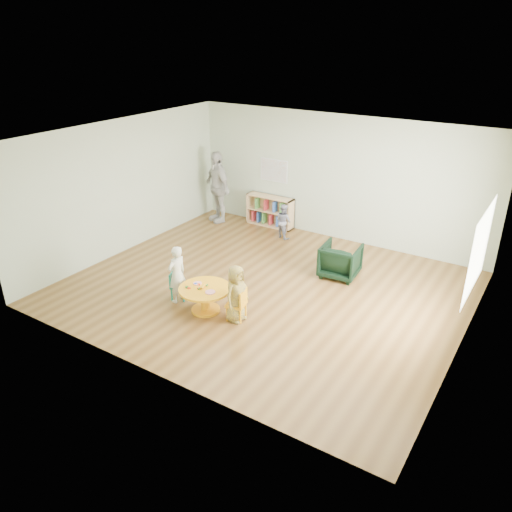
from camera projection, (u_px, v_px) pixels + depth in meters
The scene contains 11 objects.
room at pixel (266, 191), 8.56m from camera, with size 7.10×7.00×2.80m.
activity_table at pixel (205, 295), 8.49m from camera, with size 0.89×0.89×0.49m.
kid_chair_left at pixel (177, 284), 8.90m from camera, with size 0.36×0.36×0.51m.
kid_chair_right at pixel (238, 303), 8.24m from camera, with size 0.35×0.35×0.56m.
bookshelf at pixel (270, 211), 12.18m from camera, with size 1.20×0.30×0.75m.
alphabet_poster at pixel (274, 170), 11.86m from camera, with size 0.74×0.01×0.54m.
armchair at pixel (340, 261), 9.68m from camera, with size 0.71×0.73×0.66m, color black.
child_left at pixel (177, 274), 8.71m from camera, with size 0.38×0.25×1.05m, color silver.
child_right at pixel (236, 294), 8.15m from camera, with size 0.48×0.31×0.99m, color yellow.
toddler at pixel (284, 221), 11.43m from camera, with size 0.39×0.31×0.81m, color #1B2044.
adult_caretaker at pixel (217, 187), 12.24m from camera, with size 1.03×0.43×1.76m, color beige.
Camera 1 is at (4.31, -7.03, 4.46)m, focal length 35.00 mm.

